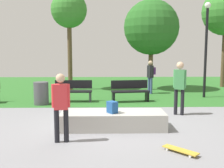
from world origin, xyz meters
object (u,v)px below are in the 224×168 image
Objects in this scene: skater_performing_trick at (61,103)px; backpack_on_ledge at (112,107)px; pedestrian_with_backpack at (151,74)px; skater_watching at (180,84)px; tree_broad_elm at (151,27)px; concrete_ledge at (113,120)px; tree_tall_oak at (69,11)px; skateboard_by_ledge at (180,150)px; park_bench_near_lamppost at (73,91)px; trash_bin at (41,93)px; park_bench_center_lawn at (130,91)px; lamp_post at (206,41)px.

backpack_on_ledge is at bearing 38.76° from skater_performing_trick.
skater_watching is at bearing -87.26° from pedestrian_with_backpack.
backpack_on_ledge is at bearing -106.74° from tree_broad_elm.
concrete_ledge is 0.54× the size of tree_tall_oak.
concrete_ledge reaches higher than skateboard_by_ledge.
pedestrian_with_backpack reaches higher than park_bench_near_lamppost.
tree_broad_elm is at bearing -0.11° from tree_tall_oak.
tree_tall_oak is at bearing 161.48° from backpack_on_ledge.
park_bench_near_lamppost is (-3.89, 2.48, -0.59)m from skater_watching.
concrete_ledge is at bearing 126.59° from skateboard_by_ledge.
skateboard_by_ledge is (1.42, -1.75, -0.57)m from backpack_on_ledge.
skater_watching is at bearing 75.40° from skateboard_by_ledge.
tree_broad_elm is at bearing 129.13° from backpack_on_ledge.
backpack_on_ledge is at bearing -74.39° from tree_tall_oak.
skater_watching is 3.71m from skateboard_by_ledge.
trash_bin is (-2.83, 3.46, 0.22)m from concrete_ledge.
pedestrian_with_backpack is at bearing 28.78° from trash_bin.
backpack_on_ledge is 4.47m from park_bench_near_lamppost.
skater_watching is 1.10× the size of park_bench_center_lawn.
tree_tall_oak is (-0.59, 3.57, 3.82)m from park_bench_near_lamppost.
skater_watching is (3.55, 2.69, 0.11)m from skater_performing_trick.
skater_watching is 8.19m from tree_tall_oak.
park_bench_near_lamppost is at bearing 25.55° from trash_bin.
skater_watching is 5.49m from trash_bin.
skater_watching reaches higher than park_bench_center_lawn.
park_bench_near_lamppost is 6.45m from lamp_post.
skater_performing_trick is 1.00× the size of park_bench_center_lawn.
skater_watching is at bearing -20.28° from trash_bin.
pedestrian_with_backpack is at bearing 127.42° from backpack_on_ledge.
tree_tall_oak is 5.82× the size of trash_bin.
lamp_post is (2.11, 3.41, 1.56)m from skater_watching.
tree_broad_elm is 1.14× the size of lamp_post.
concrete_ledge is at bearing -106.85° from tree_broad_elm.
tree_tall_oak is 7.29m from lamp_post.
backpack_on_ledge is 0.44× the size of skateboard_by_ledge.
tree_broad_elm is (0.01, 6.04, 2.37)m from skater_watching.
trash_bin is at bearing -141.07° from tree_broad_elm.
skater_performing_trick is at bearing -86.21° from park_bench_near_lamppost.
tree_tall_oak is at bearing 106.01° from concrete_ledge.
skater_performing_trick is 0.31× the size of tree_tall_oak.
lamp_post is (3.57, 0.98, 2.15)m from park_bench_center_lawn.
lamp_post reaches higher than park_bench_center_lawn.
backpack_on_ledge is at bearing 128.98° from skateboard_by_ledge.
skateboard_by_ledge is at bearing -51.68° from trash_bin.
trash_bin is at bearing -176.14° from backpack_on_ledge.
trash_bin is at bearing 129.22° from concrete_ledge.
skater_performing_trick is at bearing -142.84° from skater_watching.
lamp_post reaches higher than skateboard_by_ledge.
concrete_ledge is at bearing 41.68° from skater_performing_trick.
pedestrian_with_backpack is (4.90, 2.69, 0.55)m from trash_bin.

